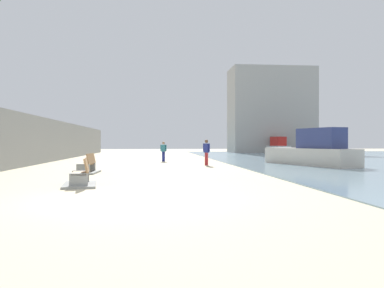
{
  "coord_description": "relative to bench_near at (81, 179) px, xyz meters",
  "views": [
    {
      "loc": [
        0.77,
        -10.68,
        1.54
      ],
      "look_at": [
        3.16,
        13.65,
        1.42
      ],
      "focal_mm": 37.04,
      "sensor_mm": 36.0,
      "label": 1
    }
  ],
  "objects": [
    {
      "name": "ground_plane",
      "position": [
        1.77,
        14.49,
        -0.23
      ],
      "size": [
        120.0,
        120.0,
        0.0
      ],
      "primitive_type": "plane",
      "color": "beige"
    },
    {
      "name": "seawall",
      "position": [
        -5.73,
        14.49,
        1.44
      ],
      "size": [
        0.8,
        64.0,
        3.34
      ],
      "primitive_type": "cube",
      "color": "gray",
      "rests_on": "ground"
    },
    {
      "name": "bench_near",
      "position": [
        0.0,
        0.0,
        0.0
      ],
      "size": [
        1.36,
        2.23,
        0.98
      ],
      "color": "gray",
      "rests_on": "ground"
    },
    {
      "name": "bench_far",
      "position": [
        -0.73,
        5.78,
        0.0
      ],
      "size": [
        1.2,
        2.15,
        0.98
      ],
      "color": "gray",
      "rests_on": "ground"
    },
    {
      "name": "person_walking",
      "position": [
        3.35,
        17.33,
        0.67
      ],
      "size": [
        0.49,
        0.3,
        1.58
      ],
      "color": "navy",
      "rests_on": "ground"
    },
    {
      "name": "person_standing",
      "position": [
        6.04,
        11.7,
        0.76
      ],
      "size": [
        0.42,
        0.38,
        1.71
      ],
      "color": "#B22D33",
      "rests_on": "ground"
    },
    {
      "name": "boat_distant",
      "position": [
        12.84,
        10.72,
        0.67
      ],
      "size": [
        3.9,
        7.91,
        2.39
      ],
      "color": "beige",
      "rests_on": "water_bay"
    },
    {
      "name": "boat_far_right",
      "position": [
        19.32,
        38.64,
        0.61
      ],
      "size": [
        2.92,
        5.28,
        2.23
      ],
      "color": "white",
      "rests_on": "water_bay"
    },
    {
      "name": "harbor_building",
      "position": [
        19.78,
        42.49,
        5.92
      ],
      "size": [
        12.0,
        6.0,
        12.31
      ],
      "primitive_type": "cube",
      "color": "#9E9E99",
      "rests_on": "ground"
    }
  ]
}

